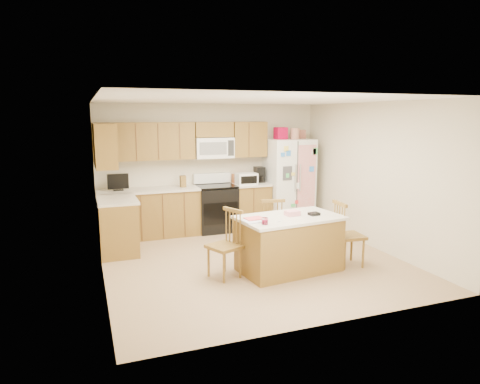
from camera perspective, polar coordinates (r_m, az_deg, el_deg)
name	(u,v)px	position (r m, az deg, el deg)	size (l,w,h in m)	color
ground	(252,260)	(6.89, 1.59, -9.11)	(4.50, 4.50, 0.00)	tan
room_shell	(252,171)	(6.56, 1.65, 2.86)	(4.60, 4.60, 2.52)	beige
cabinetry	(167,190)	(8.07, -9.65, 0.32)	(3.36, 1.56, 2.15)	olive
stove	(216,207)	(8.52, -3.24, -2.05)	(0.76, 0.65, 1.13)	black
refrigerator	(289,181)	(8.96, 6.49, 1.41)	(0.90, 0.79, 2.04)	white
island	(289,243)	(6.39, 6.56, -6.81)	(1.59, 1.05, 0.91)	olive
windsor_chair_left	(226,246)	(6.09, -1.94, -7.15)	(0.53, 0.54, 0.98)	olive
windsor_chair_back	(270,228)	(7.07, 4.09, -4.79)	(0.47, 0.46, 0.96)	olive
windsor_chair_right	(347,235)	(6.74, 14.12, -5.64)	(0.45, 0.47, 1.00)	olive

